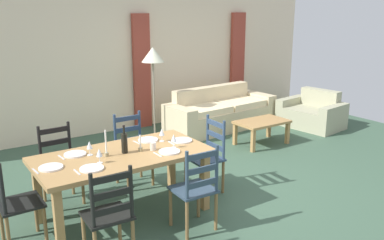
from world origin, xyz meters
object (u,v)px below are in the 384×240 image
at_px(coffee_cup_primary, 153,146).
at_px(armchair_upholstered, 313,114).
at_px(dining_chair_near_left, 109,215).
at_px(wine_glass_far_left, 89,146).
at_px(dining_chair_head_east, 208,155).
at_px(dining_chair_far_left, 60,165).
at_px(wine_glass_far_right, 162,133).
at_px(dining_chair_head_west, 15,202).
at_px(standing_lamp, 153,60).
at_px(wine_glass_near_right, 174,138).
at_px(dining_chair_near_right, 196,189).
at_px(couch, 219,113).
at_px(wine_bottle, 124,143).
at_px(dining_table, 123,161).
at_px(wine_glass_near_left, 99,153).
at_px(dining_chair_far_right, 132,149).
at_px(coffee_table, 262,124).

distance_m(coffee_cup_primary, armchair_upholstered, 4.61).
xyz_separation_m(dining_chair_near_left, wine_glass_far_left, (0.17, 0.89, 0.38)).
bearing_deg(dining_chair_head_east, armchair_upholstered, 19.71).
bearing_deg(armchair_upholstered, dining_chair_head_east, -160.29).
height_order(dining_chair_far_left, coffee_cup_primary, dining_chair_far_left).
bearing_deg(wine_glass_far_right, dining_chair_head_west, -176.23).
relative_size(dining_chair_head_east, standing_lamp, 0.59).
bearing_deg(wine_glass_near_right, dining_chair_far_left, 139.34).
bearing_deg(dining_chair_head_east, wine_glass_far_right, 170.49).
bearing_deg(coffee_cup_primary, wine_glass_far_right, 42.22).
height_order(wine_glass_near_right, armchair_upholstered, wine_glass_near_right).
relative_size(dining_chair_near_left, wine_glass_far_left, 5.96).
bearing_deg(dining_chair_head_east, standing_lamp, 77.15).
xyz_separation_m(dining_chair_head_west, dining_chair_head_east, (2.34, 0.01, 0.00)).
xyz_separation_m(dining_chair_near_right, armchair_upholstered, (4.21, 2.01, -0.23)).
bearing_deg(wine_glass_far_right, couch, 40.18).
distance_m(wine_glass_far_right, standing_lamp, 2.63).
distance_m(dining_chair_near_left, couch, 4.66).
relative_size(dining_chair_near_left, wine_bottle, 3.04).
bearing_deg(armchair_upholstered, dining_chair_near_right, -154.54).
xyz_separation_m(dining_chair_near_left, couch, (3.57, 2.98, -0.19)).
height_order(dining_table, wine_glass_near_right, wine_glass_near_right).
height_order(wine_glass_near_left, couch, wine_glass_near_left).
bearing_deg(wine_glass_far_right, wine_glass_far_left, 178.84).
bearing_deg(wine_glass_near_right, wine_bottle, 163.78).
distance_m(dining_chair_far_left, standing_lamp, 2.93).
relative_size(dining_chair_far_right, armchair_upholstered, 0.77).
relative_size(dining_chair_near_right, couch, 0.41).
xyz_separation_m(dining_chair_near_left, dining_chair_near_right, (0.98, 0.02, 0.00)).
bearing_deg(wine_glass_near_left, wine_glass_far_left, 89.35).
bearing_deg(dining_chair_near_left, armchair_upholstered, 21.32).
bearing_deg(wine_glass_near_left, wine_bottle, 23.03).
distance_m(dining_chair_head_east, couch, 2.92).
bearing_deg(dining_chair_far_right, dining_chair_near_left, -122.78).
height_order(dining_table, dining_chair_head_west, dining_chair_head_west).
bearing_deg(standing_lamp, wine_glass_near_left, -128.64).
height_order(dining_chair_far_right, couch, dining_chair_far_right).
bearing_deg(dining_chair_far_right, couch, 29.53).
distance_m(dining_chair_head_west, coffee_table, 4.34).
bearing_deg(dining_chair_near_left, wine_glass_far_right, 39.15).
relative_size(dining_chair_far_left, wine_glass_near_left, 5.96).
height_order(dining_table, dining_chair_far_right, dining_chair_far_right).
distance_m(dining_table, dining_chair_near_right, 0.89).
bearing_deg(dining_chair_far_right, armchair_upholstered, 6.95).
distance_m(wine_glass_far_left, coffee_cup_primary, 0.70).
distance_m(dining_chair_near_left, wine_glass_far_right, 1.43).
relative_size(dining_chair_far_right, wine_glass_far_right, 5.96).
height_order(dining_table, armchair_upholstered, dining_table).
relative_size(dining_chair_near_left, standing_lamp, 0.59).
xyz_separation_m(dining_chair_head_west, wine_glass_far_left, (0.83, 0.13, 0.38)).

